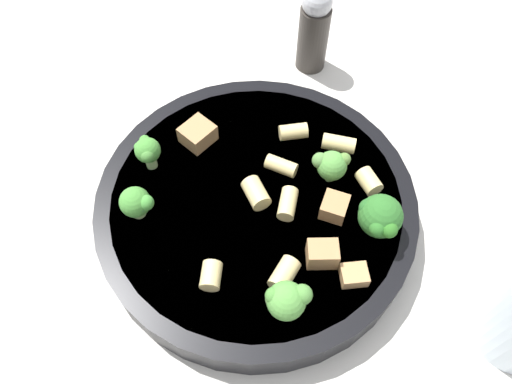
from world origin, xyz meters
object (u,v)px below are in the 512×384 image
(broccoli_floret_0, at_px, (286,300))
(broccoli_floret_1, at_px, (147,151))
(rigatoni_1, at_px, (288,204))
(rigatoni_0, at_px, (339,144))
(broccoli_floret_3, at_px, (137,203))
(chicken_chunk_3, at_px, (198,134))
(rigatoni_4, at_px, (293,132))
(broccoli_floret_4, at_px, (331,165))
(chicken_chunk_1, at_px, (322,254))
(rigatoni_7, at_px, (369,181))
(broccoli_floret_2, at_px, (380,217))
(rigatoni_2, at_px, (259,193))
(rigatoni_5, at_px, (211,276))
(chicken_chunk_0, at_px, (334,207))
(rigatoni_6, at_px, (281,166))
(rigatoni_3, at_px, (284,274))
(chicken_chunk_2, at_px, (354,275))
(pepper_shaker, at_px, (314,29))
(pasta_bowl, at_px, (256,207))

(broccoli_floret_0, distance_m, broccoli_floret_1, 0.17)
(rigatoni_1, bearing_deg, rigatoni_0, -35.77)
(broccoli_floret_0, distance_m, broccoli_floret_3, 0.14)
(chicken_chunk_3, bearing_deg, rigatoni_4, -85.76)
(broccoli_floret_4, distance_m, chicken_chunk_1, 0.08)
(broccoli_floret_4, height_order, rigatoni_7, broccoli_floret_4)
(broccoli_floret_2, bearing_deg, rigatoni_2, 74.24)
(rigatoni_5, height_order, chicken_chunk_0, same)
(rigatoni_4, xyz_separation_m, rigatoni_5, (-0.14, 0.06, 0.00))
(rigatoni_6, bearing_deg, rigatoni_2, 148.41)
(rigatoni_3, bearing_deg, chicken_chunk_2, -88.11)
(broccoli_floret_0, height_order, rigatoni_0, broccoli_floret_0)
(broccoli_floret_4, distance_m, rigatoni_3, 0.10)
(chicken_chunk_1, height_order, chicken_chunk_2, chicken_chunk_1)
(rigatoni_0, bearing_deg, chicken_chunk_2, -177.95)
(rigatoni_7, height_order, chicken_chunk_0, same)
(rigatoni_6, bearing_deg, broccoli_floret_4, -99.85)
(broccoli_floret_3, bearing_deg, chicken_chunk_1, -104.05)
(broccoli_floret_4, distance_m, rigatoni_1, 0.05)
(chicken_chunk_3, distance_m, pepper_shaker, 0.17)
(pasta_bowl, bearing_deg, broccoli_floret_2, -105.54)
(broccoli_floret_0, relative_size, chicken_chunk_1, 1.44)
(rigatoni_3, height_order, chicken_chunk_3, chicken_chunk_3)
(broccoli_floret_3, xyz_separation_m, chicken_chunk_1, (-0.04, -0.15, -0.01))
(rigatoni_6, xyz_separation_m, rigatoni_7, (-0.01, -0.07, 0.00))
(rigatoni_2, bearing_deg, rigatoni_3, -163.63)
(broccoli_floret_0, bearing_deg, chicken_chunk_1, -34.98)
(rigatoni_0, bearing_deg, pepper_shaker, 7.22)
(broccoli_floret_3, height_order, rigatoni_2, broccoli_floret_3)
(rigatoni_1, height_order, rigatoni_4, same)
(broccoli_floret_1, height_order, broccoli_floret_2, broccoli_floret_2)
(rigatoni_7, bearing_deg, rigatoni_6, 78.68)
(rigatoni_7, bearing_deg, broccoli_floret_3, 99.72)
(chicken_chunk_1, bearing_deg, broccoli_floret_0, 145.02)
(rigatoni_6, relative_size, chicken_chunk_2, 1.34)
(rigatoni_4, bearing_deg, rigatoni_5, 155.69)
(chicken_chunk_2, bearing_deg, broccoli_floret_3, 73.19)
(broccoli_floret_2, height_order, rigatoni_7, broccoli_floret_2)
(rigatoni_3, relative_size, chicken_chunk_3, 0.92)
(broccoli_floret_4, distance_m, chicken_chunk_3, 0.12)
(rigatoni_5, bearing_deg, broccoli_floret_0, -110.73)
(broccoli_floret_1, distance_m, chicken_chunk_0, 0.16)
(rigatoni_1, height_order, rigatoni_2, rigatoni_2)
(rigatoni_4, relative_size, rigatoni_6, 0.92)
(pasta_bowl, xyz_separation_m, broccoli_floret_0, (-0.10, -0.02, 0.03))
(rigatoni_7, bearing_deg, rigatoni_1, 108.78)
(broccoli_floret_3, bearing_deg, rigatoni_0, -66.50)
(chicken_chunk_0, relative_size, pepper_shaker, 0.23)
(broccoli_floret_2, height_order, rigatoni_3, broccoli_floret_2)
(chicken_chunk_3, bearing_deg, pasta_bowl, -138.30)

